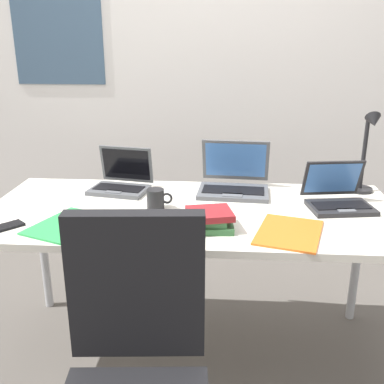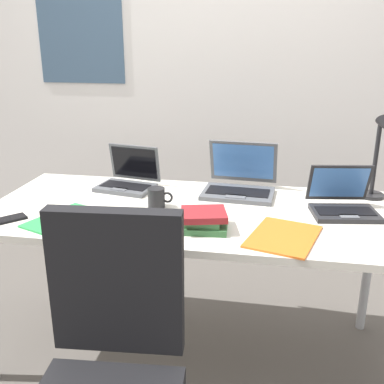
{
  "view_description": "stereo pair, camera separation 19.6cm",
  "coord_description": "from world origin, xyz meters",
  "px_view_note": "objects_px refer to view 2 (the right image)",
  "views": [
    {
      "loc": [
        0.13,
        -1.85,
        1.45
      ],
      "look_at": [
        0.0,
        0.0,
        0.82
      ],
      "focal_mm": 42.62,
      "sensor_mm": 36.0,
      "label": 1
    },
    {
      "loc": [
        0.33,
        -1.83,
        1.45
      ],
      "look_at": [
        0.0,
        0.0,
        0.82
      ],
      "focal_mm": 42.62,
      "sensor_mm": 36.0,
      "label": 2
    }
  ],
  "objects_px": {
    "desk_lamp": "(377,158)",
    "paper_folder_by_keyboard": "(283,236)",
    "laptop_by_keyboard": "(343,203)",
    "computer_mouse": "(133,219)",
    "cell_phone": "(9,219)",
    "laptop_back_left": "(128,180)",
    "paper_folder_center": "(67,220)",
    "book_stack": "(204,220)",
    "laptop_mid_desk": "(240,183)",
    "coffee_mug": "(157,198)"
  },
  "relations": [
    {
      "from": "computer_mouse",
      "to": "cell_phone",
      "type": "relative_size",
      "value": 0.71
    },
    {
      "from": "laptop_mid_desk",
      "to": "computer_mouse",
      "type": "height_order",
      "value": "laptop_mid_desk"
    },
    {
      "from": "desk_lamp",
      "to": "laptop_back_left",
      "type": "xyz_separation_m",
      "value": [
        -1.16,
        -0.03,
        -0.16
      ]
    },
    {
      "from": "desk_lamp",
      "to": "laptop_mid_desk",
      "type": "xyz_separation_m",
      "value": [
        -0.61,
        -0.01,
        -0.15
      ]
    },
    {
      "from": "paper_folder_center",
      "to": "coffee_mug",
      "type": "bearing_deg",
      "value": 34.09
    },
    {
      "from": "laptop_mid_desk",
      "to": "paper_folder_center",
      "type": "height_order",
      "value": "laptop_mid_desk"
    },
    {
      "from": "desk_lamp",
      "to": "paper_folder_by_keyboard",
      "type": "relative_size",
      "value": 1.29
    },
    {
      "from": "paper_folder_by_keyboard",
      "to": "coffee_mug",
      "type": "distance_m",
      "value": 0.6
    },
    {
      "from": "cell_phone",
      "to": "paper_folder_by_keyboard",
      "type": "bearing_deg",
      "value": 43.28
    },
    {
      "from": "laptop_by_keyboard",
      "to": "paper_folder_by_keyboard",
      "type": "distance_m",
      "value": 0.4
    },
    {
      "from": "paper_folder_center",
      "to": "coffee_mug",
      "type": "relative_size",
      "value": 2.74
    },
    {
      "from": "laptop_back_left",
      "to": "paper_folder_by_keyboard",
      "type": "distance_m",
      "value": 0.89
    },
    {
      "from": "laptop_mid_desk",
      "to": "laptop_back_left",
      "type": "bearing_deg",
      "value": -177.84
    },
    {
      "from": "laptop_back_left",
      "to": "laptop_mid_desk",
      "type": "bearing_deg",
      "value": 2.16
    },
    {
      "from": "cell_phone",
      "to": "paper_folder_center",
      "type": "distance_m",
      "value": 0.24
    },
    {
      "from": "laptop_by_keyboard",
      "to": "paper_folder_center",
      "type": "height_order",
      "value": "laptop_by_keyboard"
    },
    {
      "from": "desk_lamp",
      "to": "computer_mouse",
      "type": "height_order",
      "value": "desk_lamp"
    },
    {
      "from": "desk_lamp",
      "to": "cell_phone",
      "type": "xyz_separation_m",
      "value": [
        -1.52,
        -0.53,
        -0.19
      ]
    },
    {
      "from": "laptop_mid_desk",
      "to": "laptop_by_keyboard",
      "type": "bearing_deg",
      "value": -22.22
    },
    {
      "from": "book_stack",
      "to": "paper_folder_center",
      "type": "relative_size",
      "value": 0.65
    },
    {
      "from": "laptop_by_keyboard",
      "to": "coffee_mug",
      "type": "height_order",
      "value": "laptop_by_keyboard"
    },
    {
      "from": "laptop_mid_desk",
      "to": "paper_folder_center",
      "type": "bearing_deg",
      "value": -144.25
    },
    {
      "from": "paper_folder_by_keyboard",
      "to": "coffee_mug",
      "type": "bearing_deg",
      "value": 157.13
    },
    {
      "from": "laptop_mid_desk",
      "to": "laptop_back_left",
      "type": "distance_m",
      "value": 0.55
    },
    {
      "from": "desk_lamp",
      "to": "paper_folder_by_keyboard",
      "type": "xyz_separation_m",
      "value": [
        -0.41,
        -0.51,
        -0.19
      ]
    },
    {
      "from": "desk_lamp",
      "to": "cell_phone",
      "type": "relative_size",
      "value": 2.94
    },
    {
      "from": "coffee_mug",
      "to": "laptop_by_keyboard",
      "type": "bearing_deg",
      "value": 5.36
    },
    {
      "from": "laptop_mid_desk",
      "to": "computer_mouse",
      "type": "xyz_separation_m",
      "value": [
        -0.39,
        -0.46,
        -0.03
      ]
    },
    {
      "from": "desk_lamp",
      "to": "paper_folder_by_keyboard",
      "type": "bearing_deg",
      "value": -129.05
    },
    {
      "from": "laptop_mid_desk",
      "to": "book_stack",
      "type": "bearing_deg",
      "value": -102.23
    },
    {
      "from": "laptop_by_keyboard",
      "to": "laptop_mid_desk",
      "type": "bearing_deg",
      "value": 157.78
    },
    {
      "from": "laptop_by_keyboard",
      "to": "computer_mouse",
      "type": "bearing_deg",
      "value": -162.15
    },
    {
      "from": "desk_lamp",
      "to": "laptop_by_keyboard",
      "type": "relative_size",
      "value": 1.32
    },
    {
      "from": "paper_folder_by_keyboard",
      "to": "cell_phone",
      "type": "bearing_deg",
      "value": -178.64
    },
    {
      "from": "laptop_by_keyboard",
      "to": "computer_mouse",
      "type": "height_order",
      "value": "laptop_by_keyboard"
    },
    {
      "from": "laptop_by_keyboard",
      "to": "paper_folder_center",
      "type": "distance_m",
      "value": 1.16
    },
    {
      "from": "computer_mouse",
      "to": "book_stack",
      "type": "bearing_deg",
      "value": -34.7
    },
    {
      "from": "book_stack",
      "to": "coffee_mug",
      "type": "distance_m",
      "value": 0.32
    },
    {
      "from": "computer_mouse",
      "to": "book_stack",
      "type": "xyz_separation_m",
      "value": [
        0.29,
        -0.01,
        0.02
      ]
    },
    {
      "from": "laptop_by_keyboard",
      "to": "cell_phone",
      "type": "bearing_deg",
      "value": -166.28
    },
    {
      "from": "paper_folder_by_keyboard",
      "to": "laptop_mid_desk",
      "type": "bearing_deg",
      "value": 112.59
    },
    {
      "from": "laptop_back_left",
      "to": "desk_lamp",
      "type": "bearing_deg",
      "value": 1.72
    },
    {
      "from": "computer_mouse",
      "to": "coffee_mug",
      "type": "xyz_separation_m",
      "value": [
        0.05,
        0.2,
        0.03
      ]
    },
    {
      "from": "laptop_back_left",
      "to": "coffee_mug",
      "type": "distance_m",
      "value": 0.32
    },
    {
      "from": "cell_phone",
      "to": "paper_folder_by_keyboard",
      "type": "relative_size",
      "value": 0.44
    },
    {
      "from": "desk_lamp",
      "to": "paper_folder_by_keyboard",
      "type": "distance_m",
      "value": 0.68
    },
    {
      "from": "laptop_back_left",
      "to": "cell_phone",
      "type": "relative_size",
      "value": 2.24
    },
    {
      "from": "computer_mouse",
      "to": "paper_folder_center",
      "type": "bearing_deg",
      "value": 151.5
    },
    {
      "from": "coffee_mug",
      "to": "paper_folder_center",
      "type": "bearing_deg",
      "value": -145.91
    },
    {
      "from": "laptop_by_keyboard",
      "to": "coffee_mug",
      "type": "xyz_separation_m",
      "value": [
        -0.8,
        -0.07,
        0.0
      ]
    }
  ]
}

